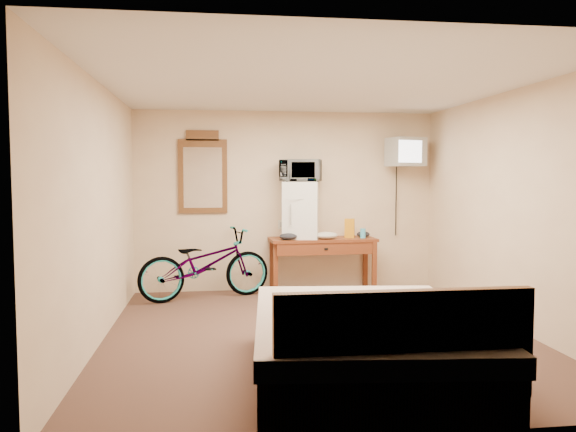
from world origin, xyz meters
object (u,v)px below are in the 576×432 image
Objects in this scene: microwave at (301,171)px; blue_cup at (363,233)px; crt_television at (405,152)px; desk at (323,246)px; bicycle at (205,264)px; bed at (366,345)px; wall_mirror at (203,173)px; mini_fridge at (301,210)px.

microwave reaches higher than blue_cup.
crt_television is at bearing 14.77° from microwave.
bicycle is at bearing -172.64° from desk.
crt_television is 0.26× the size of bed.
crt_television is (0.61, 0.06, 1.12)m from blue_cup.
crt_television is (1.47, -0.04, 0.26)m from microwave.
desk is 1.74m from crt_television.
bed is (-0.02, -3.43, -1.39)m from microwave.
microwave is at bearing -96.18° from bicycle.
microwave is 4.13× the size of blue_cup.
crt_television is at bearing 1.19° from desk.
bicycle is (-1.30, -0.27, -1.22)m from microwave.
wall_mirror is (-2.79, 0.25, -0.29)m from crt_television.
bed is (-0.02, -3.43, -0.85)m from mini_fridge.
microwave is (-0.30, 0.07, 1.04)m from desk.
crt_television reaches higher than bicycle.
crt_television is (1.17, 0.02, 1.30)m from desk.
bicycle is at bearing -151.84° from microwave.
crt_television is 4.05m from bed.
wall_mirror is at bearing -14.81° from bicycle.
bed is (1.28, -3.16, -0.17)m from bicycle.
microwave is at bearing 173.27° from blue_cup.
bicycle is at bearing -168.21° from mini_fridge.
crt_television reaches higher than bed.
microwave reaches higher than desk.
blue_cup is (0.85, -0.10, -0.86)m from microwave.
mini_fridge is 0.33× the size of bed.
wall_mirror is 0.47× the size of bed.
blue_cup is at bearing -6.72° from mini_fridge.
blue_cup reaches higher than desk.
crt_television is 3.14m from bicycle.
desk is 0.59m from mini_fridge.
crt_television reaches higher than mini_fridge.
bed is (-1.48, -3.39, -1.64)m from crt_television.
microwave is 0.87× the size of crt_television.
wall_mirror is at bearing 171.00° from mini_fridge.
wall_mirror is 0.64× the size of bicycle.
desk is 0.58m from blue_cup.
mini_fridge is 0.44× the size of bicycle.
crt_television is at bearing -103.21° from bicycle.
desk is at bearing -12.22° from mini_fridge.
wall_mirror reaches higher than crt_television.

